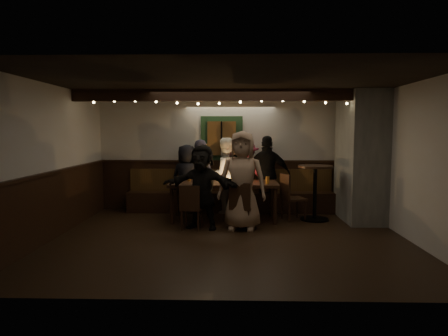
{
  "coord_description": "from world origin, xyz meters",
  "views": [
    {
      "loc": [
        0.09,
        -6.64,
        1.82
      ],
      "look_at": [
        -0.13,
        1.6,
        1.05
      ],
      "focal_mm": 32.0,
      "sensor_mm": 36.0,
      "label": 1
    }
  ],
  "objects_px": {
    "high_top": "(315,186)",
    "person_f": "(202,187)",
    "person_b": "(201,176)",
    "person_d": "(245,177)",
    "person_c": "(225,175)",
    "person_g": "(242,181)",
    "chair_near_right": "(241,203)",
    "dining_table": "(224,185)",
    "person_e": "(268,175)",
    "person_a": "(187,179)",
    "chair_end": "(290,194)",
    "chair_near_left": "(191,205)"
  },
  "relations": [
    {
      "from": "chair_end",
      "to": "person_d",
      "type": "distance_m",
      "value": 1.17
    },
    {
      "from": "person_e",
      "to": "person_g",
      "type": "relative_size",
      "value": 0.94
    },
    {
      "from": "chair_near_right",
      "to": "high_top",
      "type": "relative_size",
      "value": 0.79
    },
    {
      "from": "dining_table",
      "to": "person_g",
      "type": "distance_m",
      "value": 0.88
    },
    {
      "from": "person_g",
      "to": "person_e",
      "type": "bearing_deg",
      "value": 76.66
    },
    {
      "from": "dining_table",
      "to": "person_c",
      "type": "distance_m",
      "value": 0.76
    },
    {
      "from": "person_b",
      "to": "person_c",
      "type": "xyz_separation_m",
      "value": [
        0.54,
        -0.02,
        0.02
      ]
    },
    {
      "from": "chair_near_right",
      "to": "person_e",
      "type": "bearing_deg",
      "value": 68.85
    },
    {
      "from": "high_top",
      "to": "person_g",
      "type": "height_order",
      "value": "person_g"
    },
    {
      "from": "high_top",
      "to": "person_b",
      "type": "xyz_separation_m",
      "value": [
        -2.4,
        0.72,
        0.11
      ]
    },
    {
      "from": "chair_near_right",
      "to": "high_top",
      "type": "xyz_separation_m",
      "value": [
        1.52,
        0.9,
        0.21
      ]
    },
    {
      "from": "chair_near_right",
      "to": "high_top",
      "type": "bearing_deg",
      "value": 30.8
    },
    {
      "from": "chair_near_left",
      "to": "person_e",
      "type": "relative_size",
      "value": 0.49
    },
    {
      "from": "chair_end",
      "to": "person_f",
      "type": "bearing_deg",
      "value": -157.78
    },
    {
      "from": "chair_near_right",
      "to": "person_f",
      "type": "bearing_deg",
      "value": 168.46
    },
    {
      "from": "person_a",
      "to": "person_b",
      "type": "xyz_separation_m",
      "value": [
        0.31,
        0.03,
        0.06
      ]
    },
    {
      "from": "person_f",
      "to": "chair_near_right",
      "type": "bearing_deg",
      "value": 5.63
    },
    {
      "from": "chair_near_right",
      "to": "person_f",
      "type": "xyz_separation_m",
      "value": [
        -0.73,
        0.15,
        0.29
      ]
    },
    {
      "from": "person_e",
      "to": "person_f",
      "type": "distance_m",
      "value": 1.95
    },
    {
      "from": "person_d",
      "to": "person_f",
      "type": "bearing_deg",
      "value": 60.2
    },
    {
      "from": "dining_table",
      "to": "person_g",
      "type": "relative_size",
      "value": 1.2
    },
    {
      "from": "chair_near_right",
      "to": "person_f",
      "type": "height_order",
      "value": "person_f"
    },
    {
      "from": "high_top",
      "to": "person_b",
      "type": "relative_size",
      "value": 0.68
    },
    {
      "from": "person_c",
      "to": "person_g",
      "type": "bearing_deg",
      "value": 81.94
    },
    {
      "from": "chair_near_left",
      "to": "person_b",
      "type": "height_order",
      "value": "person_b"
    },
    {
      "from": "person_d",
      "to": "person_c",
      "type": "bearing_deg",
      "value": -5.56
    },
    {
      "from": "dining_table",
      "to": "person_a",
      "type": "relative_size",
      "value": 1.43
    },
    {
      "from": "person_b",
      "to": "person_d",
      "type": "bearing_deg",
      "value": -166.8
    },
    {
      "from": "chair_near_right",
      "to": "person_d",
      "type": "bearing_deg",
      "value": 86.05
    },
    {
      "from": "chair_near_right",
      "to": "person_a",
      "type": "relative_size",
      "value": 0.59
    },
    {
      "from": "chair_end",
      "to": "person_e",
      "type": "distance_m",
      "value": 0.87
    },
    {
      "from": "person_c",
      "to": "person_f",
      "type": "relative_size",
      "value": 1.06
    },
    {
      "from": "person_e",
      "to": "person_g",
      "type": "xyz_separation_m",
      "value": [
        -0.59,
        -1.49,
        0.05
      ]
    },
    {
      "from": "dining_table",
      "to": "chair_end",
      "type": "relative_size",
      "value": 2.3
    },
    {
      "from": "chair_near_right",
      "to": "person_g",
      "type": "relative_size",
      "value": 0.49
    },
    {
      "from": "person_b",
      "to": "person_f",
      "type": "xyz_separation_m",
      "value": [
        0.15,
        -1.48,
        -0.03
      ]
    },
    {
      "from": "chair_end",
      "to": "person_c",
      "type": "height_order",
      "value": "person_c"
    },
    {
      "from": "high_top",
      "to": "person_f",
      "type": "distance_m",
      "value": 2.37
    },
    {
      "from": "person_f",
      "to": "chair_near_left",
      "type": "bearing_deg",
      "value": -127.32
    },
    {
      "from": "person_b",
      "to": "person_g",
      "type": "distance_m",
      "value": 1.79
    },
    {
      "from": "chair_end",
      "to": "person_f",
      "type": "xyz_separation_m",
      "value": [
        -1.73,
        -0.7,
        0.25
      ]
    },
    {
      "from": "chair_end",
      "to": "chair_near_left",
      "type": "bearing_deg",
      "value": -156.27
    },
    {
      "from": "dining_table",
      "to": "chair_near_right",
      "type": "relative_size",
      "value": 2.45
    },
    {
      "from": "chair_near_left",
      "to": "person_b",
      "type": "xyz_separation_m",
      "value": [
        0.05,
        1.62,
        0.35
      ]
    },
    {
      "from": "person_d",
      "to": "chair_near_right",
      "type": "bearing_deg",
      "value": 86.95
    },
    {
      "from": "person_b",
      "to": "person_c",
      "type": "relative_size",
      "value": 0.98
    },
    {
      "from": "person_a",
      "to": "person_g",
      "type": "height_order",
      "value": "person_g"
    },
    {
      "from": "person_c",
      "to": "person_g",
      "type": "height_order",
      "value": "person_g"
    },
    {
      "from": "person_d",
      "to": "chair_near_left",
      "type": "bearing_deg",
      "value": 57.21
    },
    {
      "from": "person_c",
      "to": "person_a",
      "type": "bearing_deg",
      "value": -20.74
    }
  ]
}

